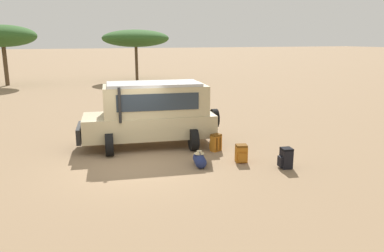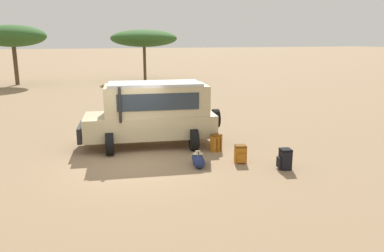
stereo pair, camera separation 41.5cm
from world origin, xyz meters
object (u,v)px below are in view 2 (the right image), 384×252
Objects in this scene: backpack_beside_front_wheel at (216,143)px; acacia_tree_centre_back at (144,38)px; safari_vehicle at (153,112)px; backpack_cluster_center at (241,154)px; duffel_bag_low_black_case at (198,160)px; acacia_tree_left_mid at (13,36)px; backpack_near_rear_wheel at (285,159)px.

acacia_tree_centre_back reaches higher than backpack_beside_front_wheel.
safari_vehicle is 9.15× the size of backpack_cluster_center.
duffel_bag_low_black_case is (-1.19, -1.31, -0.12)m from backpack_beside_front_wheel.
backpack_cluster_center is 0.66× the size of duffel_bag_low_black_case.
backpack_cluster_center is at bearing -53.74° from safari_vehicle.
backpack_beside_front_wheel is 26.73m from acacia_tree_left_mid.
backpack_cluster_center is 26.87m from acacia_tree_centre_back.
safari_vehicle is at bearing 141.69° from backpack_beside_front_wheel.
acacia_tree_left_mid is (-8.97, 26.43, 3.98)m from backpack_cluster_center.
acacia_tree_left_mid is at bearing -179.87° from acacia_tree_centre_back.
backpack_beside_front_wheel is 1.50m from backpack_cluster_center.
backpack_cluster_center is (2.22, -3.03, -1.00)m from safari_vehicle.
backpack_beside_front_wheel is (1.97, -1.55, -0.99)m from safari_vehicle.
acacia_tree_centre_back is (4.99, 23.43, 2.79)m from safari_vehicle.
backpack_beside_front_wheel is 1.07× the size of backpack_cluster_center.
acacia_tree_left_mid is 11.74m from acacia_tree_centre_back.
backpack_near_rear_wheel is at bearing -45.63° from backpack_cluster_center.
acacia_tree_left_mid is (-8.72, 24.95, 3.96)m from backpack_beside_front_wheel.
safari_vehicle is at bearing 126.26° from backpack_cluster_center.
acacia_tree_centre_back is at bearing 86.38° from backpack_near_rear_wheel.
acacia_tree_left_mid reaches higher than safari_vehicle.
backpack_near_rear_wheel reaches higher than backpack_beside_front_wheel.
acacia_tree_left_mid is at bearing 106.00° from duffel_bag_low_black_case.
backpack_beside_front_wheel is at bearing -96.89° from acacia_tree_centre_back.
backpack_near_rear_wheel is at bearing -63.10° from backpack_beside_front_wheel.
backpack_cluster_center is at bearing -80.22° from backpack_beside_front_wheel.
acacia_tree_centre_back is at bearing 80.91° from duffel_bag_low_black_case.
backpack_beside_front_wheel is at bearing 99.78° from backpack_cluster_center.
acacia_tree_left_mid reaches higher than backpack_cluster_center.
backpack_near_rear_wheel is 27.81m from acacia_tree_centre_back.
acacia_tree_left_mid is at bearing 110.00° from backpack_near_rear_wheel.
backpack_beside_front_wheel is 0.71× the size of duffel_bag_low_black_case.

